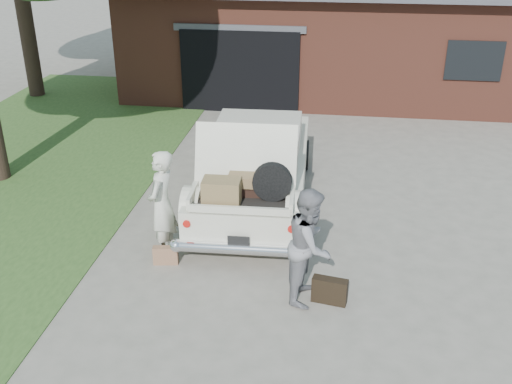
# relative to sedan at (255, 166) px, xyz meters

# --- Properties ---
(ground) EXTENTS (90.00, 90.00, 0.00)m
(ground) POSITION_rel_sedan_xyz_m (0.28, -2.47, -0.73)
(ground) COLOR gray
(ground) RESTS_ON ground
(grass_strip) EXTENTS (6.00, 16.00, 0.02)m
(grass_strip) POSITION_rel_sedan_xyz_m (-5.22, 0.53, -0.72)
(grass_strip) COLOR #2D4C1E
(grass_strip) RESTS_ON ground
(house) EXTENTS (12.80, 7.80, 3.30)m
(house) POSITION_rel_sedan_xyz_m (1.26, 9.01, 0.94)
(house) COLOR brown
(house) RESTS_ON ground
(sedan) EXTENTS (2.13, 5.05, 2.01)m
(sedan) POSITION_rel_sedan_xyz_m (0.00, 0.00, 0.00)
(sedan) COLOR beige
(sedan) RESTS_ON ground
(woman_left) EXTENTS (0.48, 0.68, 1.77)m
(woman_left) POSITION_rel_sedan_xyz_m (-1.17, -2.08, 0.15)
(woman_left) COLOR beige
(woman_left) RESTS_ON ground
(woman_right) EXTENTS (0.76, 0.91, 1.70)m
(woman_right) POSITION_rel_sedan_xyz_m (1.20, -2.93, 0.11)
(woman_right) COLOR gray
(woman_right) RESTS_ON ground
(suitcase_left) EXTENTS (0.40, 0.18, 0.30)m
(suitcase_left) POSITION_rel_sedan_xyz_m (-1.08, -2.38, -0.58)
(suitcase_left) COLOR #986A4D
(suitcase_left) RESTS_ON ground
(suitcase_right) EXTENTS (0.52, 0.24, 0.39)m
(suitcase_right) POSITION_rel_sedan_xyz_m (1.50, -3.05, -0.54)
(suitcase_right) COLOR black
(suitcase_right) RESTS_ON ground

